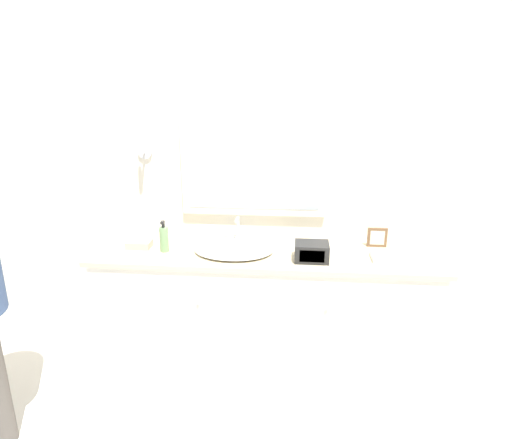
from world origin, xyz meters
name	(u,v)px	position (x,y,z in m)	size (l,w,h in m)	color
ground_plane	(261,409)	(0.00, 0.00, 0.00)	(14.00, 14.00, 0.00)	silver
wall_back	(269,180)	(0.00, 0.60, 1.28)	(8.00, 0.18, 2.55)	silver
vanity_counter	(265,317)	(0.00, 0.30, 0.45)	(2.09, 0.54, 0.91)	silver
sink_basin	(234,249)	(-0.19, 0.28, 0.92)	(0.48, 0.41, 0.16)	white
soap_bottle	(164,239)	(-0.60, 0.25, 0.99)	(0.05, 0.05, 0.19)	#709966
appliance_box	(312,252)	(0.27, 0.19, 0.96)	(0.19, 0.15, 0.10)	black
picture_frame	(377,237)	(0.68, 0.44, 0.97)	(0.12, 0.01, 0.12)	brown
hand_towel_near_sink	(139,244)	(-0.78, 0.29, 0.93)	(0.15, 0.10, 0.04)	#B7A899
hand_towel_far_corner	(386,256)	(0.70, 0.23, 0.93)	(0.16, 0.14, 0.04)	white
metal_tray	(310,244)	(0.27, 0.43, 0.91)	(0.16, 0.10, 0.01)	silver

